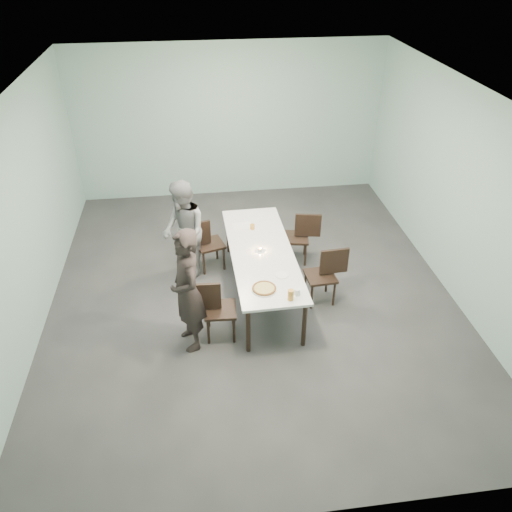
{
  "coord_description": "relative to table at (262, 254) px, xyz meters",
  "views": [
    {
      "loc": [
        -0.72,
        -6.02,
        4.72
      ],
      "look_at": [
        0.0,
        -0.49,
        1.0
      ],
      "focal_mm": 35.0,
      "sensor_mm": 36.0,
      "label": 1
    }
  ],
  "objects": [
    {
      "name": "ground",
      "position": [
        -0.14,
        0.01,
        -0.69
      ],
      "size": [
        7.0,
        7.0,
        0.0
      ],
      "primitive_type": "plane",
      "color": "#333335",
      "rests_on": "ground"
    },
    {
      "name": "room_shell",
      "position": [
        -0.14,
        0.01,
        1.33
      ],
      "size": [
        6.02,
        7.02,
        3.01
      ],
      "color": "#92B7B0",
      "rests_on": "ground"
    },
    {
      "name": "table",
      "position": [
        0.0,
        0.0,
        0.0
      ],
      "size": [
        0.96,
        2.62,
        0.75
      ],
      "rotation": [
        0.0,
        0.0,
        0.02
      ],
      "color": "white",
      "rests_on": "ground"
    },
    {
      "name": "chair_near_left",
      "position": [
        -0.75,
        -0.86,
        -0.19
      ],
      "size": [
        0.62,
        0.44,
        0.87
      ],
      "rotation": [
        0.0,
        0.0,
        -0.05
      ],
      "color": "black",
      "rests_on": "ground"
    },
    {
      "name": "chair_far_left",
      "position": [
        -0.8,
        0.78,
        -0.19
      ],
      "size": [
        0.65,
        0.52,
        0.87
      ],
      "rotation": [
        0.0,
        0.0,
        0.28
      ],
      "color": "black",
      "rests_on": "ground"
    },
    {
      "name": "chair_near_right",
      "position": [
        0.91,
        -0.28,
        -0.19
      ],
      "size": [
        0.62,
        0.45,
        0.87
      ],
      "rotation": [
        0.0,
        0.0,
        3.21
      ],
      "color": "black",
      "rests_on": "ground"
    },
    {
      "name": "chair_far_right",
      "position": [
        0.76,
        0.8,
        -0.19
      ],
      "size": [
        0.64,
        0.49,
        0.87
      ],
      "rotation": [
        0.0,
        0.0,
        2.96
      ],
      "color": "black",
      "rests_on": "ground"
    },
    {
      "name": "diner_near",
      "position": [
        -1.08,
        -0.97,
        0.17
      ],
      "size": [
        0.57,
        0.72,
        1.74
      ],
      "primitive_type": "imported",
      "rotation": [
        0.0,
        0.0,
        -1.3
      ],
      "color": "black",
      "rests_on": "ground"
    },
    {
      "name": "diner_far",
      "position": [
        -1.11,
        0.63,
        0.11
      ],
      "size": [
        0.81,
        0.92,
        1.61
      ],
      "primitive_type": "imported",
      "rotation": [
        0.0,
        0.0,
        -1.28
      ],
      "color": "gray",
      "rests_on": "ground"
    },
    {
      "name": "pizza",
      "position": [
        -0.09,
        -0.91,
        0.08
      ],
      "size": [
        0.34,
        0.34,
        0.04
      ],
      "color": "white",
      "rests_on": "table"
    },
    {
      "name": "side_plate",
      "position": [
        0.19,
        -0.63,
        0.06
      ],
      "size": [
        0.18,
        0.18,
        0.01
      ],
      "primitive_type": "cylinder",
      "color": "white",
      "rests_on": "table"
    },
    {
      "name": "beer_glass",
      "position": [
        0.21,
        -1.16,
        0.13
      ],
      "size": [
        0.08,
        0.08,
        0.15
      ],
      "primitive_type": "cylinder",
      "color": "#C3832A",
      "rests_on": "table"
    },
    {
      "name": "water_tumbler",
      "position": [
        0.31,
        -1.06,
        0.1
      ],
      "size": [
        0.08,
        0.08,
        0.09
      ],
      "primitive_type": "cylinder",
      "color": "silver",
      "rests_on": "table"
    },
    {
      "name": "tealight",
      "position": [
        -0.02,
        0.01,
        0.08
      ],
      "size": [
        0.06,
        0.06,
        0.05
      ],
      "color": "silver",
      "rests_on": "table"
    },
    {
      "name": "amber_tumbler",
      "position": [
        -0.05,
        0.65,
        0.1
      ],
      "size": [
        0.07,
        0.07,
        0.08
      ],
      "primitive_type": "cylinder",
      "color": "#C3832A",
      "rests_on": "table"
    },
    {
      "name": "menu",
      "position": [
        -0.2,
        0.76,
        0.06
      ],
      "size": [
        0.3,
        0.23,
        0.01
      ],
      "primitive_type": "cube",
      "rotation": [
        0.0,
        0.0,
        0.02
      ],
      "color": "silver",
      "rests_on": "table"
    }
  ]
}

